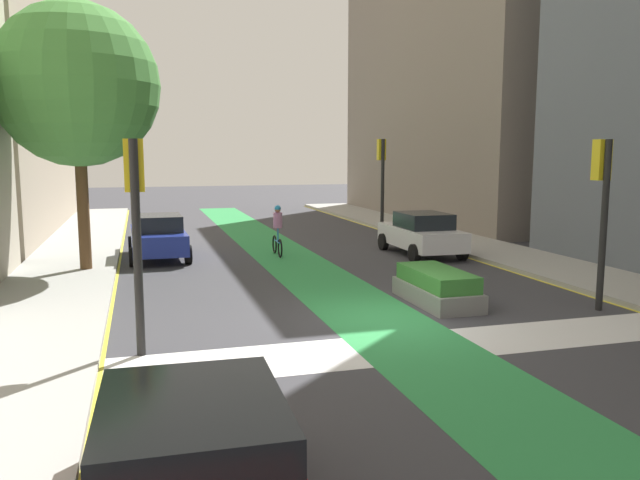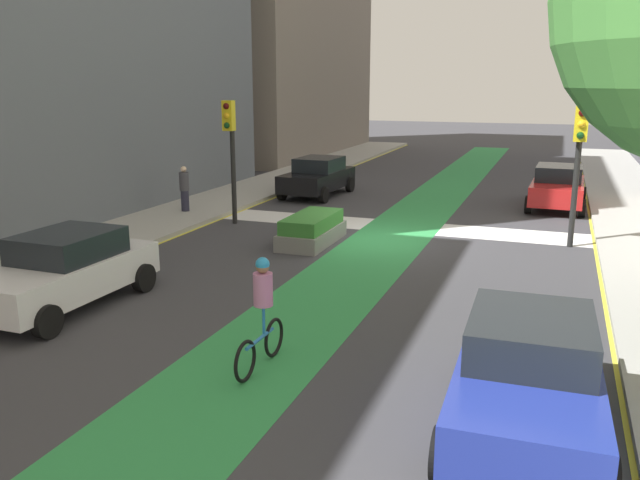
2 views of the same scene
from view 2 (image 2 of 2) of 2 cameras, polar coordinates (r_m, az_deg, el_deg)
ground_plane at (r=19.57m, az=5.39°, el=0.02°), size 120.00×120.00×0.00m
bike_lane_paint at (r=19.52m, az=5.95°, el=-0.02°), size 2.40×60.00×0.01m
crosswalk_band at (r=21.46m, az=6.77°, el=1.21°), size 12.00×1.80×0.01m
curb_stripe_left at (r=19.01m, az=23.15°, el=-1.44°), size 0.16×60.00×0.01m
sidewalk_right at (r=22.59m, az=-13.31°, el=1.75°), size 3.00×60.00×0.15m
curb_stripe_right at (r=21.83m, az=-10.01°, el=1.31°), size 0.16×60.00×0.01m
traffic_signal_near_right at (r=21.44m, az=-7.83°, el=8.81°), size 0.35×0.52×4.03m
traffic_signal_near_left at (r=19.43m, az=21.69°, el=7.36°), size 0.35×0.52×3.96m
car_white_right_far at (r=14.53m, az=-21.44°, el=-2.44°), size 2.07×4.22×1.57m
car_black_right_near at (r=27.01m, az=-0.20°, el=5.58°), size 2.19×4.28×1.57m
car_blue_left_far at (r=9.30m, az=17.74°, el=-11.11°), size 2.10×4.24×1.57m
car_red_left_near at (r=25.91m, az=20.07°, el=4.41°), size 2.12×4.25×1.57m
cyclist_in_lane at (r=10.71m, az=-5.12°, el=-6.18°), size 0.32×1.73×1.86m
pedestrian_sidewalk_right_a at (r=23.45m, az=-11.77°, el=4.44°), size 0.34×0.34×1.59m
median_planter at (r=18.99m, az=-0.71°, el=0.91°), size 1.22×2.80×0.85m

